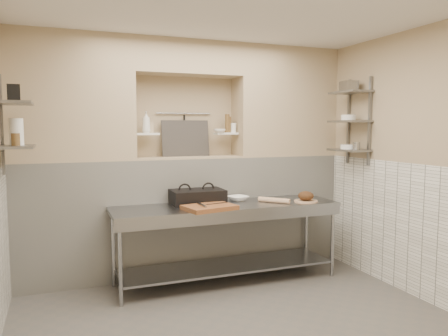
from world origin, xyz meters
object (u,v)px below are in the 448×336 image
panini_press (197,196)px  bread_loaf (306,196)px  prep_table (227,227)px  cutting_board (209,207)px  bowl_alcove (220,131)px  bottle_soap (146,122)px  jug_left (16,132)px  mixing_bowl (238,198)px  rolling_pin (274,200)px

panini_press → bread_loaf: size_ratio=3.29×
bread_loaf → prep_table: bearing=170.9°
cutting_board → bowl_alcove: size_ratio=3.62×
bottle_soap → jug_left: bearing=-155.4°
mixing_bowl → bowl_alcove: (-0.12, 0.31, 0.81)m
bowl_alcove → panini_press: bearing=-142.7°
cutting_board → jug_left: size_ratio=2.13×
prep_table → cutting_board: bearing=-144.2°
prep_table → bread_loaf: 1.01m
mixing_bowl → bread_loaf: 0.80m
bread_loaf → bottle_soap: size_ratio=0.74×
prep_table → cutting_board: 0.45m
bowl_alcove → jug_left: (-2.23, -0.59, 0.00)m
panini_press → bowl_alcove: (0.40, 0.30, 0.75)m
prep_table → bottle_soap: (-0.80, 0.54, 1.20)m
prep_table → bottle_soap: bottle_soap is taller
mixing_bowl → rolling_pin: bearing=-38.6°
prep_table → bowl_alcove: size_ratio=17.82×
bottle_soap → bowl_alcove: size_ratio=1.71×
mixing_bowl → cutting_board: bearing=-141.0°
mixing_bowl → bread_loaf: bearing=-26.5°
prep_table → cutting_board: cutting_board is taller
prep_table → bowl_alcove: 1.21m
prep_table → rolling_pin: size_ratio=6.76×
bread_loaf → rolling_pin: bearing=167.3°
mixing_bowl → bottle_soap: bearing=162.2°
mixing_bowl → bowl_alcove: bowl_alcove is taller
cutting_board → jug_left: jug_left is taller
mixing_bowl → rolling_pin: (0.34, -0.27, 0.00)m
rolling_pin → bowl_alcove: size_ratio=2.64×
panini_press → bottle_soap: bearing=147.9°
bowl_alcove → jug_left: size_ratio=0.59×
cutting_board → bowl_alcove: (0.38, 0.72, 0.81)m
bottle_soap → rolling_pin: bearing=-23.8°
prep_table → bread_loaf: size_ratio=14.10×
bottle_soap → jug_left: bottle_soap is taller
bottle_soap → bowl_alcove: 0.91m
bowl_alcove → jug_left: bearing=-165.3°
bread_loaf → bowl_alcove: bowl_alcove is taller
cutting_board → bowl_alcove: 1.15m
bottle_soap → mixing_bowl: bearing=-17.8°
cutting_board → bottle_soap: bottle_soap is taller
prep_table → panini_press: (-0.30, 0.21, 0.34)m
rolling_pin → bread_loaf: 0.39m
bread_loaf → bowl_alcove: (-0.84, 0.66, 0.76)m
mixing_bowl → jug_left: bearing=-173.2°
rolling_pin → cutting_board: bearing=-170.7°
mixing_bowl → prep_table: bearing=-137.3°
bottle_soap → cutting_board: bearing=-54.9°
cutting_board → rolling_pin: (0.85, 0.14, 0.01)m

